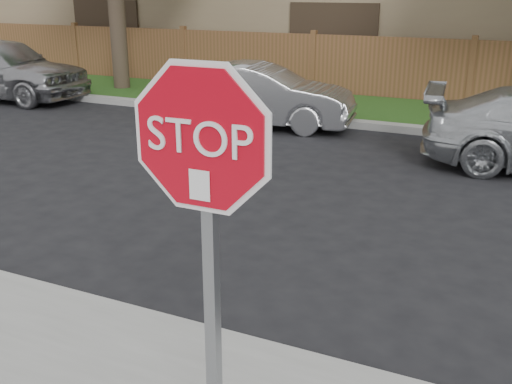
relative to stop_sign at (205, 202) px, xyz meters
The scene contains 7 objects.
ground 2.36m from the stop_sign, 93.96° to the left, with size 90.00×90.00×0.00m, color black.
far_curb 9.79m from the stop_sign, 90.61° to the left, with size 70.00×0.30×0.15m, color gray.
grass_strip 11.42m from the stop_sign, 90.52° to the left, with size 70.00×3.00×0.12m, color #1E4714.
fence 12.92m from the stop_sign, 90.46° to the left, with size 70.00×0.12×1.60m, color brown.
stop_sign is the anchor object (origin of this frame).
sedan_far_left 14.35m from the stop_sign, 141.37° to the left, with size 1.89×4.69×1.60m, color #A1A2A6.
sedan_left 9.76m from the stop_sign, 113.34° to the left, with size 1.37×3.92×1.29m, color #A6A6AA.
Camera 1 is at (1.48, -3.83, 2.82)m, focal length 42.00 mm.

